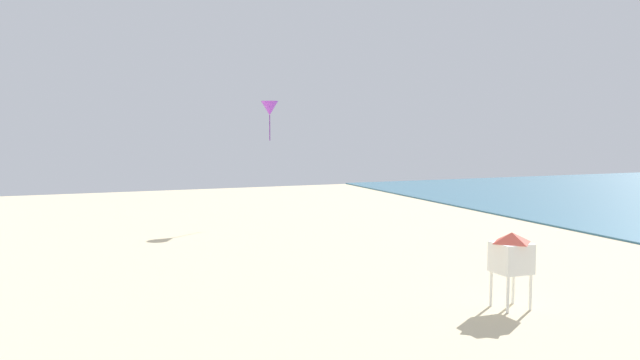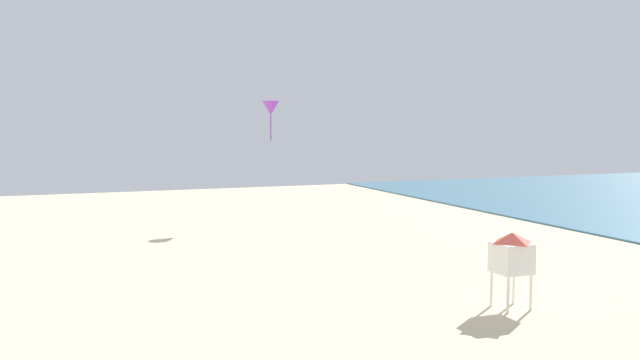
% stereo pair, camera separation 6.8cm
% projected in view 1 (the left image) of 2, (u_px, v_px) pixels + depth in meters
% --- Properties ---
extents(lifeguard_stand, '(1.10, 1.10, 2.55)m').
position_uv_depth(lifeguard_stand, '(511.00, 254.00, 22.41)').
color(lifeguard_stand, white).
rests_on(lifeguard_stand, ground).
extents(kite_purple_delta, '(1.11, 1.11, 2.53)m').
position_uv_depth(kite_purple_delta, '(270.00, 108.00, 43.33)').
color(kite_purple_delta, purple).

